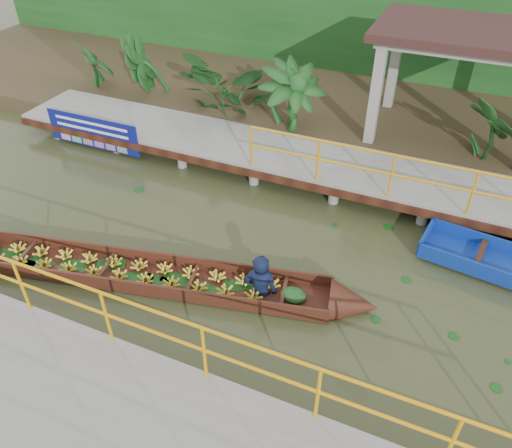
% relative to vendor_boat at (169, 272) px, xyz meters
% --- Properties ---
extents(ground, '(80.00, 80.00, 0.00)m').
position_rel_vendor_boat_xyz_m(ground, '(1.05, 1.09, -0.27)').
color(ground, '#2E361B').
rests_on(ground, ground).
extents(land_strip, '(30.00, 8.00, 0.45)m').
position_rel_vendor_boat_xyz_m(land_strip, '(1.05, 8.59, -0.05)').
color(land_strip, '#342D1A').
rests_on(land_strip, ground).
extents(far_dock, '(16.00, 2.06, 1.66)m').
position_rel_vendor_boat_xyz_m(far_dock, '(1.07, 4.52, 0.20)').
color(far_dock, gray).
rests_on(far_dock, ground).
extents(pavilion, '(4.40, 3.00, 3.00)m').
position_rel_vendor_boat_xyz_m(pavilion, '(4.05, 7.39, 2.54)').
color(pavilion, gray).
rests_on(pavilion, ground).
extents(foliage_backdrop, '(30.00, 0.80, 4.00)m').
position_rel_vendor_boat_xyz_m(foliage_backdrop, '(1.05, 11.09, 1.73)').
color(foliage_backdrop, '#143E16').
rests_on(foliage_backdrop, ground).
extents(vendor_boat, '(8.49, 2.57, 2.11)m').
position_rel_vendor_boat_xyz_m(vendor_boat, '(0.00, 0.00, 0.00)').
color(vendor_boat, '#3A160F').
rests_on(vendor_boat, ground).
extents(blue_banner, '(2.81, 0.04, 0.88)m').
position_rel_vendor_boat_xyz_m(blue_banner, '(-4.48, 3.57, 0.28)').
color(blue_banner, navy).
rests_on(blue_banner, ground).
extents(tropical_plants, '(14.27, 1.27, 1.59)m').
position_rel_vendor_boat_xyz_m(tropical_plants, '(-0.19, 6.39, 0.97)').
color(tropical_plants, '#143E16').
rests_on(tropical_plants, ground).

